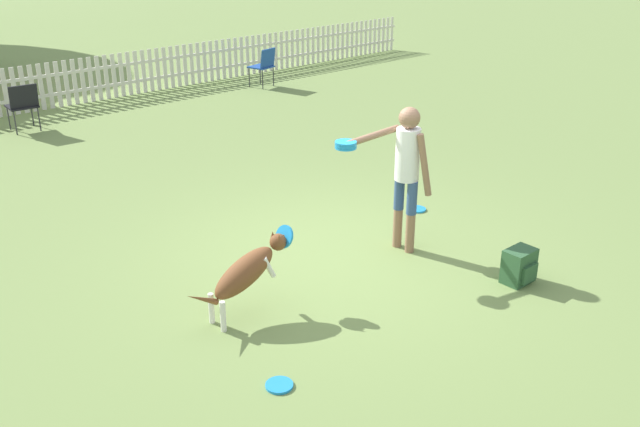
{
  "coord_description": "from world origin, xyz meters",
  "views": [
    {
      "loc": [
        -5.06,
        -5.51,
        3.74
      ],
      "look_at": [
        -0.59,
        -0.38,
        0.83
      ],
      "focal_mm": 40.0,
      "sensor_mm": 36.0,
      "label": 1
    }
  ],
  "objects_px": {
    "handler_person": "(404,163)",
    "leaping_dog": "(247,271)",
    "backpack_on_grass": "(519,266)",
    "frisbee_near_handler": "(417,209)",
    "folding_chair_center": "(264,64)",
    "frisbee_near_dog": "(279,385)",
    "folding_chair_green_right": "(23,103)"
  },
  "relations": [
    {
      "from": "backpack_on_grass",
      "to": "folding_chair_center",
      "type": "bearing_deg",
      "value": 69.16
    },
    {
      "from": "frisbee_near_handler",
      "to": "frisbee_near_dog",
      "type": "height_order",
      "value": "same"
    },
    {
      "from": "folding_chair_center",
      "to": "folding_chair_green_right",
      "type": "bearing_deg",
      "value": -14.29
    },
    {
      "from": "frisbee_near_handler",
      "to": "backpack_on_grass",
      "type": "xyz_separation_m",
      "value": [
        -0.69,
        -2.07,
        0.18
      ]
    },
    {
      "from": "frisbee_near_handler",
      "to": "folding_chair_center",
      "type": "xyz_separation_m",
      "value": [
        2.82,
        7.15,
        0.52
      ]
    },
    {
      "from": "folding_chair_green_right",
      "to": "leaping_dog",
      "type": "bearing_deg",
      "value": 88.83
    },
    {
      "from": "backpack_on_grass",
      "to": "folding_chair_center",
      "type": "height_order",
      "value": "folding_chair_center"
    },
    {
      "from": "handler_person",
      "to": "frisbee_near_handler",
      "type": "distance_m",
      "value": 1.66
    },
    {
      "from": "frisbee_near_handler",
      "to": "folding_chair_center",
      "type": "bearing_deg",
      "value": 68.45
    },
    {
      "from": "frisbee_near_dog",
      "to": "folding_chair_green_right",
      "type": "xyz_separation_m",
      "value": [
        1.2,
        9.0,
        0.52
      ]
    },
    {
      "from": "frisbee_near_dog",
      "to": "folding_chair_center",
      "type": "bearing_deg",
      "value": 53.61
    },
    {
      "from": "frisbee_near_dog",
      "to": "folding_chair_green_right",
      "type": "bearing_deg",
      "value": 82.39
    },
    {
      "from": "frisbee_near_dog",
      "to": "folding_chair_center",
      "type": "relative_size",
      "value": 0.27
    },
    {
      "from": "frisbee_near_handler",
      "to": "folding_chair_green_right",
      "type": "relative_size",
      "value": 0.27
    },
    {
      "from": "folding_chair_green_right",
      "to": "frisbee_near_dog",
      "type": "bearing_deg",
      "value": 86.31
    },
    {
      "from": "folding_chair_center",
      "to": "backpack_on_grass",
      "type": "bearing_deg",
      "value": 55.11
    },
    {
      "from": "frisbee_near_dog",
      "to": "backpack_on_grass",
      "type": "bearing_deg",
      "value": -4.6
    },
    {
      "from": "leaping_dog",
      "to": "frisbee_near_dog",
      "type": "xyz_separation_m",
      "value": [
        -0.5,
        -1.14,
        -0.47
      ]
    },
    {
      "from": "frisbee_near_handler",
      "to": "folding_chair_center",
      "type": "distance_m",
      "value": 7.71
    },
    {
      "from": "frisbee_near_handler",
      "to": "frisbee_near_dog",
      "type": "relative_size",
      "value": 1.0
    },
    {
      "from": "handler_person",
      "to": "frisbee_near_handler",
      "type": "height_order",
      "value": "handler_person"
    },
    {
      "from": "leaping_dog",
      "to": "backpack_on_grass",
      "type": "height_order",
      "value": "leaping_dog"
    },
    {
      "from": "folding_chair_center",
      "to": "folding_chair_green_right",
      "type": "xyz_separation_m",
      "value": [
        -5.41,
        0.02,
        -0.0
      ]
    },
    {
      "from": "handler_person",
      "to": "leaping_dog",
      "type": "relative_size",
      "value": 1.39
    },
    {
      "from": "frisbee_near_dog",
      "to": "handler_person",
      "type": "bearing_deg",
      "value": 22.83
    },
    {
      "from": "leaping_dog",
      "to": "backpack_on_grass",
      "type": "bearing_deg",
      "value": 61.94
    },
    {
      "from": "handler_person",
      "to": "frisbee_near_handler",
      "type": "bearing_deg",
      "value": -57.56
    },
    {
      "from": "handler_person",
      "to": "leaping_dog",
      "type": "height_order",
      "value": "handler_person"
    },
    {
      "from": "handler_person",
      "to": "leaping_dog",
      "type": "xyz_separation_m",
      "value": [
        -2.22,
        -0.01,
        -0.61
      ]
    },
    {
      "from": "handler_person",
      "to": "folding_chair_green_right",
      "type": "bearing_deg",
      "value": 10.98
    },
    {
      "from": "frisbee_near_handler",
      "to": "folding_chair_green_right",
      "type": "height_order",
      "value": "folding_chair_green_right"
    },
    {
      "from": "backpack_on_grass",
      "to": "leaping_dog",
      "type": "bearing_deg",
      "value": 151.94
    }
  ]
}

